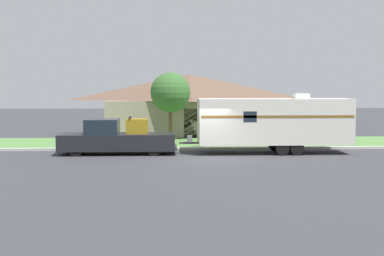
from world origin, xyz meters
TOP-DOWN VIEW (x-y plane):
  - ground_plane at (0.00, 0.00)m, footprint 120.00×120.00m
  - curb_strip at (0.00, 3.75)m, footprint 80.00×0.30m
  - lawn_strip at (0.00, 7.40)m, footprint 80.00×7.00m
  - house_across_street at (-0.40, 13.71)m, footprint 13.03×7.17m
  - pickup_truck at (-4.87, 2.00)m, footprint 6.32×2.00m
  - travel_trailer at (3.75, 2.00)m, footprint 9.34×2.29m
  - mailbox at (-0.01, 4.73)m, footprint 0.48×0.20m
  - tree_in_yard at (-1.87, 7.72)m, footprint 2.58×2.58m

SIDE VIEW (x-z plane):
  - ground_plane at x=0.00m, z-range 0.00..0.00m
  - lawn_strip at x=0.00m, z-range 0.00..0.03m
  - curb_strip at x=0.00m, z-range 0.00..0.14m
  - pickup_truck at x=-4.87m, z-range -0.17..1.85m
  - mailbox at x=-0.01m, z-range 0.35..1.68m
  - travel_trailer at x=3.75m, z-range 0.12..3.39m
  - house_across_street at x=-0.40m, z-range 0.09..4.66m
  - tree_in_yard at x=-1.87m, z-range 0.97..5.52m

